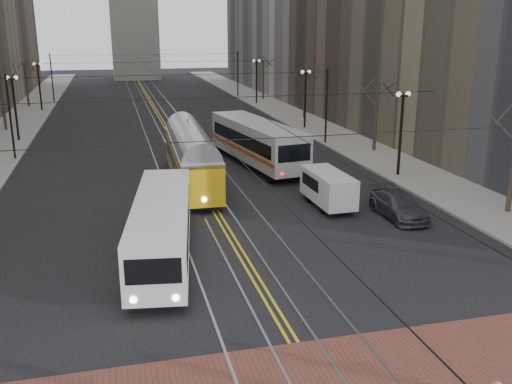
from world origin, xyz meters
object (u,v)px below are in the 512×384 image
cargo_van (328,190)px  rear_bus (257,144)px  transit_bus (162,230)px  sedan_grey (251,129)px  streetcar (191,162)px  sedan_silver (245,121)px  sedan_parked (398,205)px

cargo_van → rear_bus: bearing=96.1°
transit_bus → cargo_van: 11.36m
transit_bus → sedan_grey: (10.87, 27.79, -0.67)m
transit_bus → cargo_van: size_ratio=2.41×
streetcar → sedan_silver: (8.33, 20.46, -0.85)m
cargo_van → sedan_silver: cargo_van is taller
cargo_van → sedan_parked: cargo_van is taller
streetcar → sedan_parked: bearing=-41.3°
sedan_silver → streetcar: bearing=-107.6°
transit_bus → sedan_silver: transit_bus is taller
streetcar → rear_bus: bearing=39.7°
sedan_silver → sedan_parked: (1.67, -29.87, -0.01)m
cargo_van → sedan_silver: size_ratio=1.11×
streetcar → rear_bus: (5.50, 4.26, 0.10)m
sedan_grey → sedan_silver: bearing=76.7°
sedan_grey → transit_bus: bearing=-119.2°
rear_bus → streetcar: bearing=-150.9°
streetcar → sedan_silver: 22.11m
streetcar → sedan_parked: streetcar is taller
transit_bus → streetcar: streetcar is taller
transit_bus → sedan_grey: bearing=76.9°
sedan_silver → rear_bus: bearing=-95.4°
cargo_van → sedan_parked: bearing=-42.9°
streetcar → cargo_van: streetcar is taller
streetcar → sedan_grey: bearing=65.2°
sedan_parked → streetcar: bearing=137.2°
rear_bus → cargo_van: (1.44, -10.97, -0.62)m
cargo_van → sedan_grey: bearing=86.2°
streetcar → cargo_van: 9.67m
transit_bus → sedan_grey: transit_bus is taller
rear_bus → sedan_parked: 14.42m
cargo_van → sedan_parked: 4.09m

